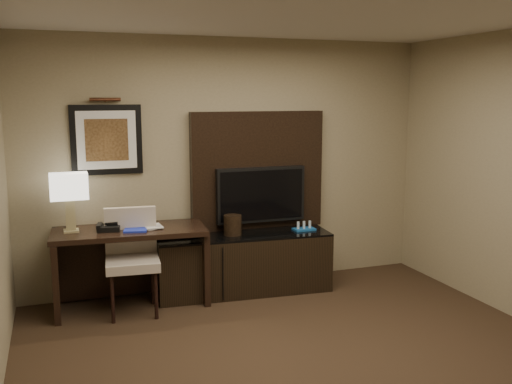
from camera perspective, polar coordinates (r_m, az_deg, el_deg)
name	(u,v)px	position (r m, az deg, el deg)	size (l,w,h in m)	color
ceiling	(342,0)	(3.91, 8.59, 18.48)	(4.50, 5.00, 0.01)	silver
wall_back	(230,164)	(6.23, -2.62, 2.81)	(4.50, 0.01, 2.70)	gray
desk	(131,268)	(5.86, -12.41, -7.40)	(1.48, 0.63, 0.79)	black
credenza	(244,263)	(6.14, -1.23, -7.14)	(1.84, 0.51, 0.63)	black
tv_wall_panel	(258,171)	(6.28, 0.17, 2.14)	(1.50, 0.12, 1.30)	black
tv	(261,195)	(6.22, 0.48, -0.26)	(1.00, 0.08, 0.60)	black
artwork	(107,140)	(5.93, -14.72, 5.07)	(0.70, 0.04, 0.70)	black
picture_light	(105,100)	(5.88, -14.86, 8.93)	(0.04, 0.04, 0.30)	#432415
desk_chair	(132,262)	(5.62, -12.25, -6.82)	(0.50, 0.57, 1.04)	#C1B3A1
table_lamp	(70,205)	(5.73, -18.12, -1.26)	(0.32, 0.18, 0.52)	tan
desk_phone	(109,225)	(5.72, -14.49, -3.23)	(0.21, 0.19, 0.11)	black
blue_folder	(136,229)	(5.71, -11.90, -3.61)	(0.22, 0.29, 0.02)	#1C2EB8
book	(144,217)	(5.71, -11.12, -2.49)	(0.17, 0.02, 0.23)	tan
ice_bucket	(233,225)	(6.02, -2.35, -3.32)	(0.19, 0.19, 0.21)	black
minibar_tray	(304,226)	(6.26, 4.82, -3.43)	(0.24, 0.14, 0.08)	#175599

